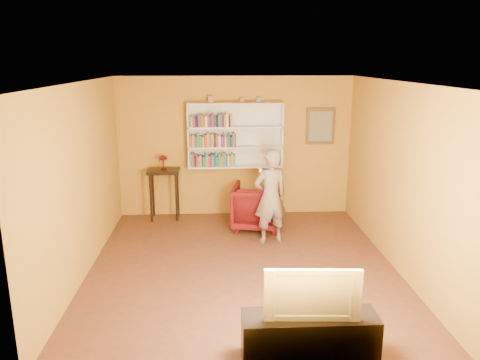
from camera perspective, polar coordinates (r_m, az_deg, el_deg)
The scene contains 16 objects.
room_shell at distance 6.74m, azimuth 0.30°, elevation -2.62°, with size 5.30×5.80×2.88m.
bookshelf at distance 8.96m, azimuth -0.59°, elevation 5.48°, with size 1.80×0.29×1.23m.
books_row_lower at distance 8.93m, azimuth -3.30°, elevation 2.40°, with size 0.86×0.19×0.27m.
books_row_middle at distance 8.86m, azimuth -3.32°, elevation 4.81°, with size 0.87×0.19×0.27m.
books_row_upper at distance 8.80m, azimuth -3.52°, elevation 7.21°, with size 0.80×0.19×0.25m.
ornament_left at distance 8.81m, azimuth -3.60°, elevation 9.76°, with size 0.09×0.09×0.12m, color #B66A34.
ornament_centre at distance 8.82m, azimuth 0.20°, elevation 9.71°, with size 0.07×0.07×0.09m, color #984232.
ornament_right at distance 8.85m, azimuth 2.27°, elevation 9.73°, with size 0.07×0.07×0.10m, color #4B5D7E.
framed_painting at distance 9.20m, azimuth 9.78°, elevation 6.49°, with size 0.55×0.05×0.70m.
console_table at distance 9.01m, azimuth -9.26°, elevation 0.26°, with size 0.60×0.46×0.98m.
ruby_lustre at distance 8.92m, azimuth -9.36°, elevation 2.51°, with size 0.17×0.16×0.27m.
armchair at distance 8.51m, azimuth 2.16°, elevation -3.24°, with size 0.87×0.90×0.81m, color #410409.
person at distance 7.76m, azimuth 3.72°, elevation -2.08°, with size 0.58×0.38×1.58m, color #726253.
game_remote at distance 7.39m, azimuth 2.47°, elevation 1.23°, with size 0.04×0.15×0.04m, color white.
tv_cabinet at distance 5.09m, azimuth 8.45°, elevation -18.41°, with size 1.38×0.41×0.49m, color black.
television at distance 4.83m, azimuth 8.68°, elevation -13.21°, with size 0.95×0.13×0.55m, color black.
Camera 1 is at (-0.37, -6.43, 3.00)m, focal length 35.00 mm.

